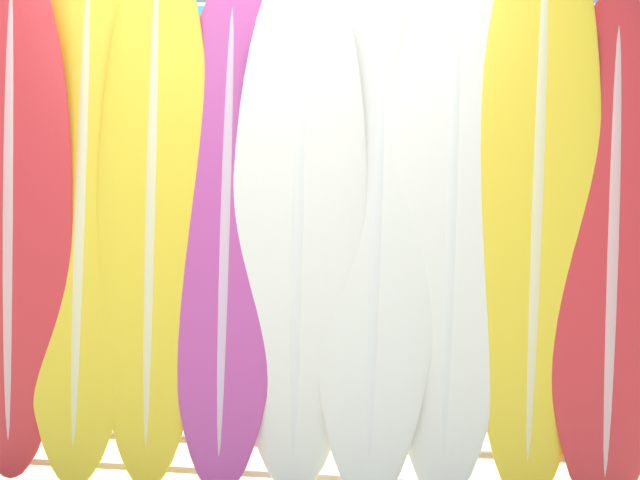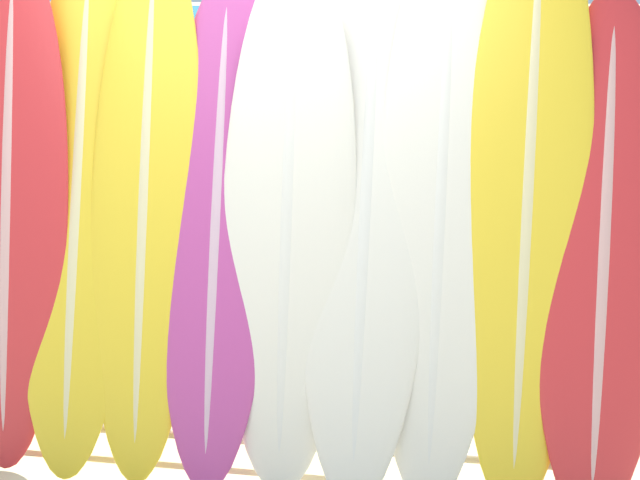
# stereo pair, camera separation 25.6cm
# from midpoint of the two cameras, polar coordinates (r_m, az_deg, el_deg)

# --- Properties ---
(ocean_water) EXTENTS (120.00, 60.00, 0.01)m
(ocean_water) POSITION_cam_midpoint_polar(r_m,az_deg,el_deg) (42.06, 4.77, 13.46)
(ocean_water) COLOR teal
(ocean_water) RESTS_ON ground_plane
(surfboard_rack) EXTENTS (2.85, 0.04, 0.81)m
(surfboard_rack) POSITION_cam_midpoint_polar(r_m,az_deg,el_deg) (3.90, -3.11, -8.76)
(surfboard_rack) COLOR gray
(surfboard_rack) RESTS_ON ground_plane
(surfboard_slot_0) EXTENTS (0.54, 0.62, 2.25)m
(surfboard_slot_0) POSITION_cam_midpoint_polar(r_m,az_deg,el_deg) (4.09, -20.83, 1.46)
(surfboard_slot_0) COLOR red
(surfboard_slot_0) RESTS_ON ground_plane
(surfboard_slot_1) EXTENTS (0.54, 0.76, 2.29)m
(surfboard_slot_1) POSITION_cam_midpoint_polar(r_m,az_deg,el_deg) (4.00, -16.77, 1.79)
(surfboard_slot_1) COLOR yellow
(surfboard_slot_1) RESTS_ON ground_plane
(surfboard_slot_2) EXTENTS (0.50, 0.71, 2.31)m
(surfboard_slot_2) POSITION_cam_midpoint_polar(r_m,az_deg,el_deg) (3.87, -12.53, 1.83)
(surfboard_slot_2) COLOR yellow
(surfboard_slot_2) RESTS_ON ground_plane
(surfboard_slot_3) EXTENTS (0.49, 0.72, 2.15)m
(surfboard_slot_3) POSITION_cam_midpoint_polar(r_m,az_deg,el_deg) (3.78, -7.93, 0.50)
(surfboard_slot_3) COLOR #B23D8E
(surfboard_slot_3) RESTS_ON ground_plane
(surfboard_slot_4) EXTENTS (0.57, 0.60, 2.26)m
(surfboard_slot_4) POSITION_cam_midpoint_polar(r_m,az_deg,el_deg) (3.70, -3.36, 1.11)
(surfboard_slot_4) COLOR silver
(surfboard_slot_4) RESTS_ON ground_plane
(surfboard_slot_5) EXTENTS (0.57, 0.88, 2.50)m
(surfboard_slot_5) POSITION_cam_midpoint_polar(r_m,az_deg,el_deg) (3.70, 1.70, 3.07)
(surfboard_slot_5) COLOR silver
(surfboard_slot_5) RESTS_ON ground_plane
(surfboard_slot_6) EXTENTS (0.53, 0.68, 2.41)m
(surfboard_slot_6) POSITION_cam_midpoint_polar(r_m,az_deg,el_deg) (3.68, 6.42, 2.18)
(surfboard_slot_6) COLOR silver
(surfboard_slot_6) RESTS_ON ground_plane
(surfboard_slot_7) EXTENTS (0.51, 0.65, 2.47)m
(surfboard_slot_7) POSITION_cam_midpoint_polar(r_m,az_deg,el_deg) (3.69, 11.76, 2.44)
(surfboard_slot_7) COLOR yellow
(surfboard_slot_7) RESTS_ON ground_plane
(surfboard_slot_8) EXTENTS (0.52, 0.66, 2.09)m
(surfboard_slot_8) POSITION_cam_midpoint_polar(r_m,az_deg,el_deg) (3.74, 16.27, -0.75)
(surfboard_slot_8) COLOR red
(surfboard_slot_8) RESTS_ON ground_plane
(person_near_water) EXTENTS (0.23, 0.30, 1.75)m
(person_near_water) POSITION_cam_midpoint_polar(r_m,az_deg,el_deg) (6.94, -16.85, 6.17)
(person_near_water) COLOR #846047
(person_near_water) RESTS_ON ground_plane
(person_mid_beach) EXTENTS (0.29, 0.23, 1.73)m
(person_mid_beach) POSITION_cam_midpoint_polar(r_m,az_deg,el_deg) (8.59, 1.83, 8.61)
(person_mid_beach) COLOR tan
(person_mid_beach) RESTS_ON ground_plane
(person_far_left) EXTENTS (0.29, 0.23, 1.74)m
(person_far_left) POSITION_cam_midpoint_polar(r_m,az_deg,el_deg) (11.41, 6.54, 10.48)
(person_far_left) COLOR tan
(person_far_left) RESTS_ON ground_plane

